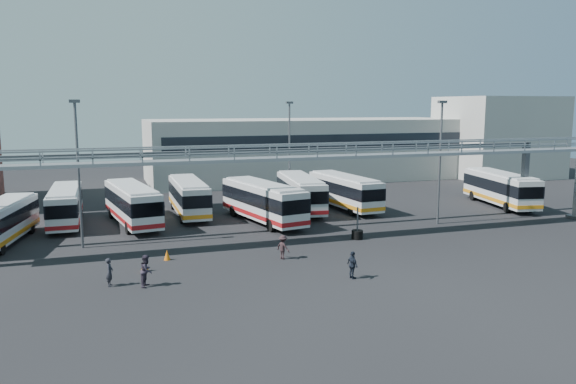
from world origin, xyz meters
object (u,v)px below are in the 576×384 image
object	(u,v)px
bus_4	(263,201)
bus_9	(500,188)
bus_0	(1,221)
bus_3	(189,196)
bus_6	(344,190)
pedestrian_d	(353,265)
pedestrian_c	(283,247)
light_pole_left	(78,166)
pedestrian_b	(147,271)
pedestrian_a	(110,272)
bus_2	(132,203)
bus_1	(65,205)
light_pole_mid	(440,156)
light_pole_back	(289,146)
cone_right	(167,255)
bus_5	(300,192)
tire_stack	(357,234)
cone_left	(145,265)

from	to	relation	value
bus_4	bus_9	xyz separation A→B (m)	(24.31, 0.05, -0.04)
bus_0	bus_3	bearing A→B (deg)	35.19
bus_6	pedestrian_d	world-z (taller)	bus_6
bus_4	pedestrian_c	bearing A→B (deg)	-111.08
bus_6	light_pole_left	bearing A→B (deg)	-165.84
pedestrian_b	pedestrian_d	distance (m)	11.51
pedestrian_a	pedestrian_d	distance (m)	13.53
pedestrian_a	bus_2	bearing A→B (deg)	4.20
bus_1	pedestrian_a	size ratio (longest dim) A/B	6.50
light_pole_mid	pedestrian_a	xyz separation A→B (m)	(-26.39, -8.38, -4.94)
light_pole_back	bus_3	distance (m)	12.68
light_pole_back	cone_right	size ratio (longest dim) A/B	15.36
bus_4	bus_5	bearing A→B (deg)	27.38
light_pole_back	bus_9	bearing A→B (deg)	-27.35
pedestrian_b	cone_right	distance (m)	5.31
bus_0	bus_9	world-z (taller)	bus_9
light_pole_mid	bus_6	size ratio (longest dim) A/B	0.95
bus_5	tire_stack	bearing A→B (deg)	-81.84
light_pole_mid	tire_stack	xyz separation A→B (m)	(-8.74, -2.77, -5.32)
light_pole_back	bus_6	distance (m)	8.09
cone_right	bus_6	bearing A→B (deg)	35.21
light_pole_mid	pedestrian_d	xyz separation A→B (m)	(-13.20, -11.43, -4.93)
pedestrian_d	tire_stack	bearing A→B (deg)	-35.56
bus_0	cone_left	size ratio (longest dim) A/B	13.42
bus_4	cone_right	world-z (taller)	bus_4
light_pole_back	bus_5	world-z (taller)	light_pole_back
cone_left	cone_right	size ratio (longest dim) A/B	1.15
bus_1	pedestrian_d	world-z (taller)	bus_1
bus_6	light_pole_mid	bearing A→B (deg)	-67.04
pedestrian_b	tire_stack	bearing A→B (deg)	-44.80
pedestrian_d	cone_right	xyz separation A→B (m)	(-9.59, 7.39, -0.47)
light_pole_left	bus_0	world-z (taller)	light_pole_left
bus_0	bus_6	distance (m)	29.30
light_pole_left	bus_9	distance (m)	39.07
bus_1	pedestrian_b	bearing A→B (deg)	-74.44
bus_3	pedestrian_b	world-z (taller)	bus_3
bus_0	bus_5	distance (m)	25.05
pedestrian_d	cone_left	size ratio (longest dim) A/B	2.10
bus_1	bus_5	world-z (taller)	bus_5
bus_6	cone_right	xyz separation A→B (m)	(-18.24, -12.87, -1.45)
bus_0	pedestrian_a	distance (m)	14.25
bus_5	tire_stack	world-z (taller)	bus_5
light_pole_left	light_pole_back	bearing A→B (deg)	34.99
light_pole_left	cone_right	size ratio (longest dim) A/B	15.36
light_pole_back	bus_1	bearing A→B (deg)	-165.71
pedestrian_b	cone_right	bearing A→B (deg)	4.98
bus_2	cone_left	xyz separation A→B (m)	(-0.15, -14.04, -1.45)
light_pole_left	bus_1	distance (m)	9.54
light_pole_mid	bus_2	world-z (taller)	light_pole_mid
bus_6	pedestrian_a	distance (m)	27.82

